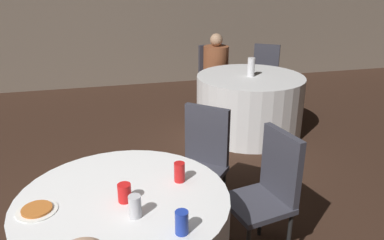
{
  "coord_description": "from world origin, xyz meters",
  "views": [
    {
      "loc": [
        0.14,
        -1.89,
        1.92
      ],
      "look_at": [
        0.8,
        0.77,
        0.85
      ],
      "focal_mm": 35.0,
      "sensor_mm": 36.0,
      "label": 1
    }
  ],
  "objects_px": {
    "chair_near_east": "(270,185)",
    "table_far": "(249,105)",
    "bottle_far": "(251,67)",
    "chair_far_northeast": "(265,71)",
    "chair_near_northeast": "(202,155)",
    "pizza_plate_near": "(37,210)",
    "soda_can_blue": "(182,222)",
    "chair_far_north": "(213,71)",
    "soda_can_silver": "(135,206)",
    "soda_can_red": "(179,172)",
    "person_floral_shirt": "(218,72)"
  },
  "relations": [
    {
      "from": "chair_near_east",
      "to": "table_far",
      "type": "bearing_deg",
      "value": -29.95
    },
    {
      "from": "bottle_far",
      "to": "chair_far_northeast",
      "type": "bearing_deg",
      "value": 55.94
    },
    {
      "from": "chair_near_northeast",
      "to": "chair_far_northeast",
      "type": "bearing_deg",
      "value": -82.4
    },
    {
      "from": "table_far",
      "to": "bottle_far",
      "type": "height_order",
      "value": "bottle_far"
    },
    {
      "from": "chair_far_northeast",
      "to": "pizza_plate_near",
      "type": "bearing_deg",
      "value": 83.46
    },
    {
      "from": "soda_can_blue",
      "to": "chair_far_north",
      "type": "bearing_deg",
      "value": 70.82
    },
    {
      "from": "chair_far_northeast",
      "to": "soda_can_silver",
      "type": "height_order",
      "value": "chair_far_northeast"
    },
    {
      "from": "soda_can_silver",
      "to": "bottle_far",
      "type": "distance_m",
      "value": 3.04
    },
    {
      "from": "soda_can_silver",
      "to": "soda_can_blue",
      "type": "distance_m",
      "value": 0.28
    },
    {
      "from": "chair_near_east",
      "to": "chair_far_north",
      "type": "bearing_deg",
      "value": -21.22
    },
    {
      "from": "table_far",
      "to": "chair_near_east",
      "type": "height_order",
      "value": "chair_near_east"
    },
    {
      "from": "soda_can_silver",
      "to": "soda_can_red",
      "type": "distance_m",
      "value": 0.42
    },
    {
      "from": "pizza_plate_near",
      "to": "soda_can_silver",
      "type": "distance_m",
      "value": 0.53
    },
    {
      "from": "chair_near_northeast",
      "to": "soda_can_blue",
      "type": "xyz_separation_m",
      "value": [
        -0.42,
        -1.15,
        0.25
      ]
    },
    {
      "from": "chair_near_northeast",
      "to": "bottle_far",
      "type": "bearing_deg",
      "value": -82.31
    },
    {
      "from": "chair_near_northeast",
      "to": "pizza_plate_near",
      "type": "height_order",
      "value": "chair_near_northeast"
    },
    {
      "from": "bottle_far",
      "to": "soda_can_red",
      "type": "bearing_deg",
      "value": -121.68
    },
    {
      "from": "soda_can_red",
      "to": "bottle_far",
      "type": "height_order",
      "value": "bottle_far"
    },
    {
      "from": "table_far",
      "to": "person_floral_shirt",
      "type": "relative_size",
      "value": 1.18
    },
    {
      "from": "chair_far_northeast",
      "to": "soda_can_silver",
      "type": "relative_size",
      "value": 7.73
    },
    {
      "from": "person_floral_shirt",
      "to": "soda_can_red",
      "type": "bearing_deg",
      "value": 59.98
    },
    {
      "from": "chair_far_northeast",
      "to": "soda_can_blue",
      "type": "bearing_deg",
      "value": 94.11
    },
    {
      "from": "table_far",
      "to": "bottle_far",
      "type": "relative_size",
      "value": 5.84
    },
    {
      "from": "soda_can_red",
      "to": "table_far",
      "type": "bearing_deg",
      "value": 58.3
    },
    {
      "from": "soda_can_blue",
      "to": "bottle_far",
      "type": "relative_size",
      "value": 0.54
    },
    {
      "from": "chair_far_north",
      "to": "soda_can_silver",
      "type": "distance_m",
      "value": 3.92
    },
    {
      "from": "chair_near_northeast",
      "to": "person_floral_shirt",
      "type": "bearing_deg",
      "value": -68.81
    },
    {
      "from": "chair_far_north",
      "to": "bottle_far",
      "type": "bearing_deg",
      "value": 89.76
    },
    {
      "from": "soda_can_silver",
      "to": "person_floral_shirt",
      "type": "bearing_deg",
      "value": 65.82
    },
    {
      "from": "pizza_plate_near",
      "to": "soda_can_blue",
      "type": "xyz_separation_m",
      "value": [
        0.71,
        -0.36,
        0.05
      ]
    },
    {
      "from": "chair_near_northeast",
      "to": "soda_can_silver",
      "type": "bearing_deg",
      "value": 98.44
    },
    {
      "from": "table_far",
      "to": "bottle_far",
      "type": "distance_m",
      "value": 0.49
    },
    {
      "from": "chair_far_north",
      "to": "soda_can_silver",
      "type": "bearing_deg",
      "value": 58.7
    },
    {
      "from": "chair_near_northeast",
      "to": "soda_can_blue",
      "type": "height_order",
      "value": "chair_near_northeast"
    },
    {
      "from": "soda_can_silver",
      "to": "soda_can_blue",
      "type": "relative_size",
      "value": 1.0
    },
    {
      "from": "chair_far_north",
      "to": "pizza_plate_near",
      "type": "relative_size",
      "value": 4.41
    },
    {
      "from": "chair_far_northeast",
      "to": "bottle_far",
      "type": "height_order",
      "value": "bottle_far"
    },
    {
      "from": "chair_near_northeast",
      "to": "soda_can_blue",
      "type": "relative_size",
      "value": 7.73
    },
    {
      "from": "chair_far_northeast",
      "to": "pizza_plate_near",
      "type": "relative_size",
      "value": 4.41
    },
    {
      "from": "table_far",
      "to": "soda_can_silver",
      "type": "bearing_deg",
      "value": -123.56
    },
    {
      "from": "chair_far_northeast",
      "to": "chair_far_north",
      "type": "height_order",
      "value": "same"
    },
    {
      "from": "table_far",
      "to": "bottle_far",
      "type": "bearing_deg",
      "value": -129.04
    },
    {
      "from": "pizza_plate_near",
      "to": "soda_can_silver",
      "type": "height_order",
      "value": "soda_can_silver"
    },
    {
      "from": "table_far",
      "to": "pizza_plate_near",
      "type": "bearing_deg",
      "value": -132.77
    },
    {
      "from": "chair_far_northeast",
      "to": "pizza_plate_near",
      "type": "xyz_separation_m",
      "value": [
        -2.79,
        -3.26,
        0.19
      ]
    },
    {
      "from": "chair_near_east",
      "to": "person_floral_shirt",
      "type": "bearing_deg",
      "value": -22.17
    },
    {
      "from": "table_far",
      "to": "soda_can_blue",
      "type": "distance_m",
      "value": 3.13
    },
    {
      "from": "table_far",
      "to": "person_floral_shirt",
      "type": "bearing_deg",
      "value": 98.4
    },
    {
      "from": "chair_far_north",
      "to": "soda_can_red",
      "type": "height_order",
      "value": "chair_far_north"
    },
    {
      "from": "person_floral_shirt",
      "to": "pizza_plate_near",
      "type": "bearing_deg",
      "value": 49.54
    }
  ]
}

